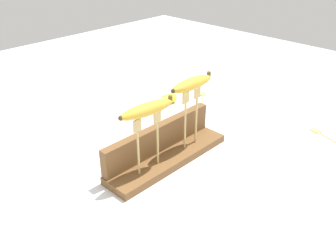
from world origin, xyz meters
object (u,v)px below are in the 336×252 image
at_px(fork_stand_left, 148,137).
at_px(fork_stand_right, 191,113).
at_px(fork_fallen_far, 203,97).
at_px(banana_chunk_near, 158,140).
at_px(fork_fallen_near, 327,136).
at_px(banana_chunk_far, 168,99).
at_px(banana_raised_left, 147,109).
at_px(banana_raised_right, 192,84).

bearing_deg(fork_stand_left, fork_stand_right, 0.00).
bearing_deg(fork_fallen_far, banana_chunk_near, -161.54).
bearing_deg(fork_fallen_near, banana_chunk_far, 107.33).
distance_m(fork_stand_left, banana_raised_left, 0.09).
distance_m(fork_stand_left, banana_raised_right, 0.21).
height_order(fork_stand_right, banana_raised_right, banana_raised_right).
height_order(fork_fallen_near, fork_fallen_far, same).
height_order(fork_stand_right, banana_chunk_near, fork_stand_right).
xyz_separation_m(fork_stand_left, fork_fallen_near, (0.58, -0.28, -0.12)).
xyz_separation_m(fork_stand_left, banana_chunk_near, (0.14, 0.10, -0.11)).
xyz_separation_m(fork_stand_left, banana_raised_left, (-0.00, 0.00, 0.09)).
bearing_deg(fork_stand_left, banana_chunk_near, 36.61).
xyz_separation_m(fork_stand_left, fork_fallen_far, (0.54, 0.23, -0.12)).
bearing_deg(fork_stand_left, banana_chunk_far, 37.58).
relative_size(fork_fallen_near, banana_chunk_far, 3.00).
bearing_deg(banana_chunk_near, banana_raised_right, -66.30).
bearing_deg(fork_fallen_near, fork_fallen_far, 94.72).
relative_size(fork_fallen_near, fork_fallen_far, 1.31).
bearing_deg(fork_fallen_near, banana_chunk_near, 138.96).
relative_size(fork_stand_left, banana_raised_left, 0.97).
relative_size(fork_stand_left, fork_fallen_near, 0.95).
distance_m(fork_fallen_far, banana_chunk_near, 0.42).
bearing_deg(fork_fallen_near, banana_raised_right, 144.57).
height_order(fork_stand_right, fork_fallen_near, fork_stand_right).
xyz_separation_m(banana_raised_right, fork_fallen_near, (0.40, -0.28, -0.23)).
relative_size(fork_stand_left, fork_stand_right, 0.89).
xyz_separation_m(fork_fallen_near, banana_chunk_far, (-0.18, 0.59, 0.02)).
height_order(banana_chunk_near, banana_chunk_far, banana_chunk_far).
height_order(fork_stand_left, banana_chunk_far, fork_stand_left).
bearing_deg(fork_fallen_near, fork_stand_left, 154.00).
bearing_deg(banana_raised_left, fork_fallen_near, -25.99).
bearing_deg(fork_fallen_far, banana_raised_right, -146.41).
bearing_deg(banana_chunk_far, fork_stand_right, -125.04).
relative_size(banana_raised_left, fork_fallen_far, 1.28).
relative_size(fork_stand_right, banana_raised_left, 1.09).
xyz_separation_m(banana_raised_left, banana_chunk_far, (0.40, 0.30, -0.19)).
height_order(fork_fallen_near, banana_chunk_near, banana_chunk_near).
height_order(banana_raised_right, fork_fallen_far, banana_raised_right).
height_order(banana_raised_right, banana_chunk_near, banana_raised_right).
bearing_deg(banana_raised_right, banana_raised_left, 180.00).
bearing_deg(fork_stand_right, banana_chunk_near, 113.73).
distance_m(banana_raised_left, fork_fallen_far, 0.62).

